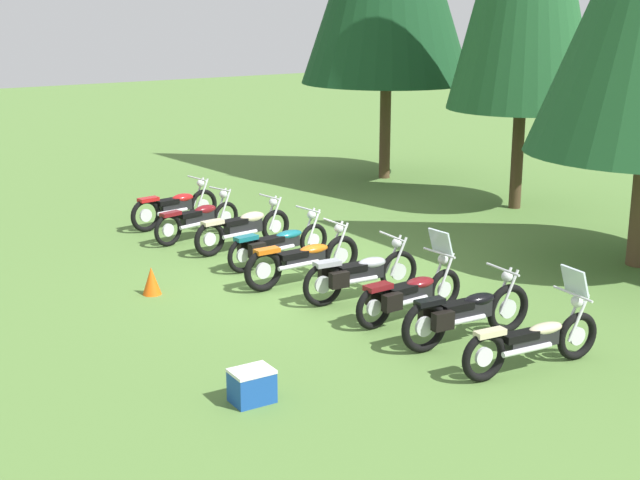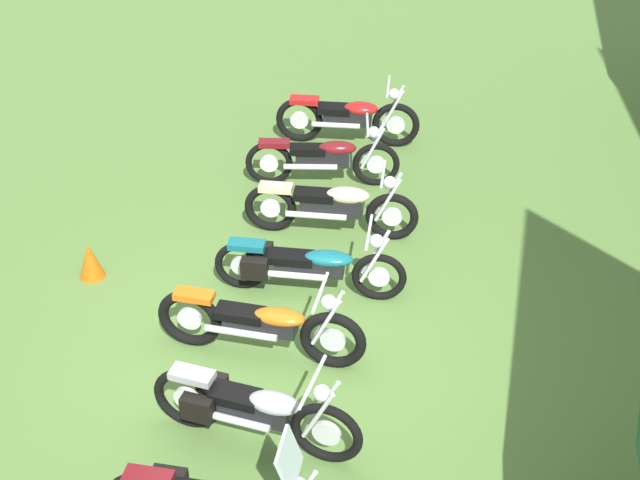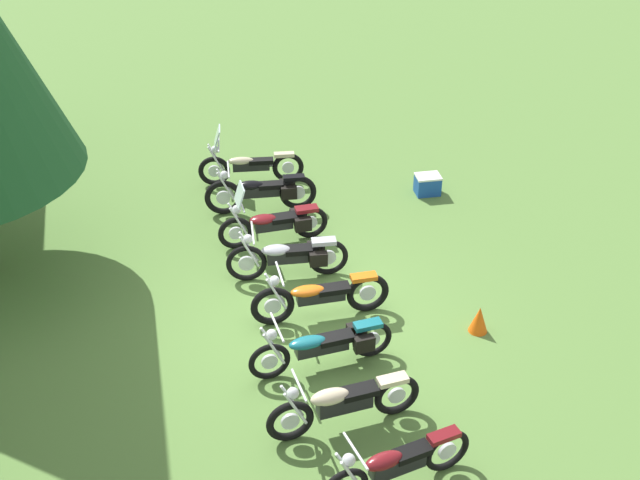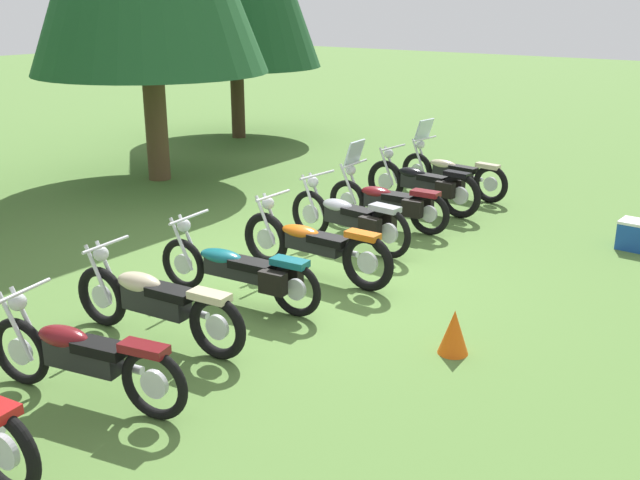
{
  "view_description": "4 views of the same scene",
  "coord_description": "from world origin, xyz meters",
  "px_view_note": "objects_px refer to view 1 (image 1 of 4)",
  "views": [
    {
      "loc": [
        12.62,
        -8.21,
        4.83
      ],
      "look_at": [
        0.12,
        0.13,
        0.78
      ],
      "focal_mm": 49.93,
      "sensor_mm": 36.0,
      "label": 1
    },
    {
      "loc": [
        7.59,
        2.42,
        7.09
      ],
      "look_at": [
        -1.2,
        0.24,
        0.84
      ],
      "focal_mm": 53.01,
      "sensor_mm": 36.0,
      "label": 2
    },
    {
      "loc": [
        -10.55,
        2.12,
        8.52
      ],
      "look_at": [
        1.09,
        -0.36,
        0.84
      ],
      "focal_mm": 45.08,
      "sensor_mm": 36.0,
      "label": 3
    },
    {
      "loc": [
        -7.26,
        -5.59,
        3.5
      ],
      "look_at": [
        -0.22,
        -0.39,
        0.62
      ],
      "focal_mm": 41.13,
      "sensor_mm": 36.0,
      "label": 4
    }
  ],
  "objects_px": {
    "motorcycle_2": "(244,227)",
    "traffic_cone": "(152,281)",
    "motorcycle_1": "(198,218)",
    "motorcycle_7": "(466,313)",
    "motorcycle_3": "(277,243)",
    "motorcycle_8": "(535,339)",
    "picnic_cooler": "(252,386)",
    "motorcycle_0": "(176,206)",
    "motorcycle_4": "(304,259)",
    "motorcycle_6": "(409,292)",
    "motorcycle_5": "(360,273)"
  },
  "relations": [
    {
      "from": "motorcycle_1",
      "to": "motorcycle_3",
      "type": "distance_m",
      "value": 2.56
    },
    {
      "from": "motorcycle_1",
      "to": "motorcycle_6",
      "type": "bearing_deg",
      "value": -97.5
    },
    {
      "from": "traffic_cone",
      "to": "motorcycle_6",
      "type": "bearing_deg",
      "value": 40.12
    },
    {
      "from": "motorcycle_7",
      "to": "picnic_cooler",
      "type": "height_order",
      "value": "motorcycle_7"
    },
    {
      "from": "motorcycle_3",
      "to": "picnic_cooler",
      "type": "xyz_separation_m",
      "value": [
        4.92,
        -3.32,
        -0.21
      ]
    },
    {
      "from": "motorcycle_6",
      "to": "motorcycle_4",
      "type": "bearing_deg",
      "value": 95.13
    },
    {
      "from": "motorcycle_4",
      "to": "motorcycle_6",
      "type": "xyz_separation_m",
      "value": [
        2.47,
        0.36,
        -0.0
      ]
    },
    {
      "from": "motorcycle_7",
      "to": "picnic_cooler",
      "type": "xyz_separation_m",
      "value": [
        0.01,
        -3.55,
        -0.25
      ]
    },
    {
      "from": "motorcycle_4",
      "to": "motorcycle_5",
      "type": "relative_size",
      "value": 1.08
    },
    {
      "from": "motorcycle_4",
      "to": "picnic_cooler",
      "type": "relative_size",
      "value": 4.47
    },
    {
      "from": "motorcycle_0",
      "to": "motorcycle_4",
      "type": "distance_m",
      "value": 5.03
    },
    {
      "from": "motorcycle_1",
      "to": "motorcycle_2",
      "type": "distance_m",
      "value": 1.29
    },
    {
      "from": "motorcycle_7",
      "to": "motorcycle_8",
      "type": "relative_size",
      "value": 1.0
    },
    {
      "from": "motorcycle_6",
      "to": "traffic_cone",
      "type": "relative_size",
      "value": 4.5
    },
    {
      "from": "motorcycle_6",
      "to": "motorcycle_8",
      "type": "bearing_deg",
      "value": -89.51
    },
    {
      "from": "motorcycle_1",
      "to": "picnic_cooler",
      "type": "relative_size",
      "value": 4.07
    },
    {
      "from": "motorcycle_1",
      "to": "picnic_cooler",
      "type": "bearing_deg",
      "value": -124.17
    },
    {
      "from": "picnic_cooler",
      "to": "motorcycle_0",
      "type": "bearing_deg",
      "value": 160.98
    },
    {
      "from": "motorcycle_6",
      "to": "motorcycle_7",
      "type": "xyz_separation_m",
      "value": [
        1.23,
        0.05,
        0.02
      ]
    },
    {
      "from": "motorcycle_6",
      "to": "picnic_cooler",
      "type": "bearing_deg",
      "value": -163.69
    },
    {
      "from": "motorcycle_0",
      "to": "traffic_cone",
      "type": "height_order",
      "value": "motorcycle_0"
    },
    {
      "from": "motorcycle_7",
      "to": "traffic_cone",
      "type": "bearing_deg",
      "value": 126.47
    },
    {
      "from": "motorcycle_2",
      "to": "motorcycle_3",
      "type": "distance_m",
      "value": 1.31
    },
    {
      "from": "picnic_cooler",
      "to": "traffic_cone",
      "type": "relative_size",
      "value": 1.11
    },
    {
      "from": "picnic_cooler",
      "to": "motorcycle_8",
      "type": "bearing_deg",
      "value": 71.3
    },
    {
      "from": "motorcycle_2",
      "to": "motorcycle_8",
      "type": "relative_size",
      "value": 1.0
    },
    {
      "from": "motorcycle_3",
      "to": "motorcycle_8",
      "type": "height_order",
      "value": "motorcycle_8"
    },
    {
      "from": "motorcycle_0",
      "to": "picnic_cooler",
      "type": "distance_m",
      "value": 9.24
    },
    {
      "from": "motorcycle_2",
      "to": "motorcycle_6",
      "type": "bearing_deg",
      "value": -94.8
    },
    {
      "from": "motorcycle_0",
      "to": "motorcycle_4",
      "type": "xyz_separation_m",
      "value": [
        5.03,
        0.13,
        -0.01
      ]
    },
    {
      "from": "motorcycle_5",
      "to": "traffic_cone",
      "type": "bearing_deg",
      "value": 146.43
    },
    {
      "from": "motorcycle_1",
      "to": "picnic_cooler",
      "type": "xyz_separation_m",
      "value": [
        7.46,
        -2.94,
        -0.23
      ]
    },
    {
      "from": "motorcycle_0",
      "to": "motorcycle_2",
      "type": "height_order",
      "value": "motorcycle_0"
    },
    {
      "from": "motorcycle_6",
      "to": "motorcycle_0",
      "type": "bearing_deg",
      "value": 90.67
    },
    {
      "from": "motorcycle_2",
      "to": "traffic_cone",
      "type": "distance_m",
      "value": 3.15
    },
    {
      "from": "motorcycle_6",
      "to": "traffic_cone",
      "type": "bearing_deg",
      "value": 127.05
    },
    {
      "from": "motorcycle_1",
      "to": "motorcycle_8",
      "type": "height_order",
      "value": "motorcycle_8"
    },
    {
      "from": "motorcycle_1",
      "to": "motorcycle_6",
      "type": "height_order",
      "value": "motorcycle_6"
    },
    {
      "from": "motorcycle_3",
      "to": "motorcycle_7",
      "type": "distance_m",
      "value": 4.92
    },
    {
      "from": "motorcycle_3",
      "to": "motorcycle_4",
      "type": "distance_m",
      "value": 1.23
    },
    {
      "from": "motorcycle_1",
      "to": "motorcycle_5",
      "type": "xyz_separation_m",
      "value": [
        5.02,
        0.49,
        0.02
      ]
    },
    {
      "from": "motorcycle_0",
      "to": "motorcycle_4",
      "type": "bearing_deg",
      "value": -96.08
    },
    {
      "from": "motorcycle_5",
      "to": "motorcycle_8",
      "type": "height_order",
      "value": "motorcycle_8"
    },
    {
      "from": "motorcycle_6",
      "to": "picnic_cooler",
      "type": "relative_size",
      "value": 4.05
    },
    {
      "from": "motorcycle_0",
      "to": "motorcycle_5",
      "type": "height_order",
      "value": "motorcycle_5"
    },
    {
      "from": "motorcycle_8",
      "to": "picnic_cooler",
      "type": "xyz_separation_m",
      "value": [
        -1.24,
        -3.65,
        -0.23
      ]
    },
    {
      "from": "motorcycle_0",
      "to": "motorcycle_8",
      "type": "height_order",
      "value": "motorcycle_8"
    },
    {
      "from": "motorcycle_5",
      "to": "motorcycle_7",
      "type": "distance_m",
      "value": 2.43
    },
    {
      "from": "motorcycle_0",
      "to": "motorcycle_3",
      "type": "xyz_separation_m",
      "value": [
        3.81,
        0.31,
        -0.03
      ]
    },
    {
      "from": "motorcycle_0",
      "to": "motorcycle_3",
      "type": "height_order",
      "value": "motorcycle_0"
    }
  ]
}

